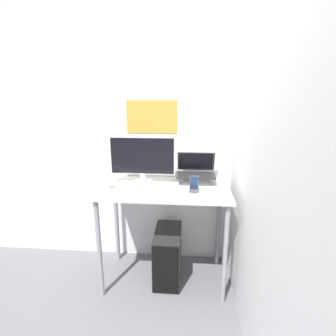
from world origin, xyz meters
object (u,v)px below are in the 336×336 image
(cell_phone, at_px, (194,187))
(keyboard, at_px, (163,192))
(monitor, at_px, (142,160))
(computer_tower, at_px, (168,255))
(laptop, at_px, (196,175))
(mouse, at_px, (141,190))

(cell_phone, bearing_deg, keyboard, -168.57)
(monitor, relative_size, computer_tower, 1.23)
(monitor, bearing_deg, keyboard, -50.75)
(keyboard, xyz_separation_m, cell_phone, (0.26, 0.05, 0.03))
(keyboard, bearing_deg, laptop, 47.57)
(laptop, bearing_deg, mouse, -149.03)
(mouse, xyz_separation_m, cell_phone, (0.44, 0.03, 0.02))
(laptop, height_order, cell_phone, laptop)
(laptop, xyz_separation_m, computer_tower, (-0.25, -0.15, -0.74))
(computer_tower, bearing_deg, monitor, 155.11)
(monitor, distance_m, keyboard, 0.39)
(monitor, distance_m, computer_tower, 0.93)
(monitor, relative_size, cell_phone, 4.19)
(keyboard, height_order, computer_tower, keyboard)
(keyboard, bearing_deg, cell_phone, 11.43)
(laptop, bearing_deg, cell_phone, -94.40)
(computer_tower, bearing_deg, cell_phone, -22.56)
(monitor, distance_m, mouse, 0.31)
(laptop, relative_size, computer_tower, 0.72)
(monitor, xyz_separation_m, keyboard, (0.21, -0.26, -0.21))
(keyboard, relative_size, mouse, 4.13)
(laptop, height_order, keyboard, laptop)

